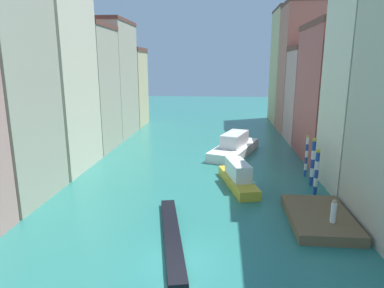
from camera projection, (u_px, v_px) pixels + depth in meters
The scene contains 18 objects.
ground_plane at pixel (203, 152), 43.02m from camera, with size 154.00×154.00×0.00m, color #28756B.
building_left_2 at pixel (46, 82), 34.70m from camera, with size 7.96×8.84×18.21m.
building_left_3 at pixel (81, 88), 43.29m from camera, with size 7.96×8.21×15.76m.
building_left_4 at pixel (105, 79), 51.95m from camera, with size 7.96×10.08×17.28m.
building_left_5 at pixel (123, 87), 61.16m from camera, with size 7.96×7.54×13.72m.
building_right_1 at pixel (382, 76), 28.45m from camera, with size 7.96×7.37×19.92m.
building_right_2 at pixel (341, 93), 38.22m from camera, with size 7.96×11.07×15.45m.
building_right_3 at pixel (317, 95), 47.61m from camera, with size 7.96×7.60×13.32m.
building_right_4 at pixel (306, 69), 54.52m from camera, with size 7.96×7.89×20.35m.
building_right_5 at pixel (294, 67), 63.25m from camera, with size 7.96×10.23×20.83m.
waterfront_dock at pixel (319, 218), 23.91m from camera, with size 4.21×6.83×0.69m.
person_on_dock at pixel (333, 212), 22.29m from camera, with size 0.36×0.36×1.60m.
mooring_pole_0 at pixel (317, 171), 28.67m from camera, with size 0.36×0.36×4.01m.
mooring_pole_1 at pixel (313, 161), 30.83m from camera, with size 0.38×0.38×4.47m.
mooring_pole_2 at pixel (306, 156), 33.35m from camera, with size 0.27×0.27×4.19m.
vaporetto_white at pixel (234, 146), 42.03m from camera, with size 6.79×11.02×2.68m.
gondola_black at pixel (172, 235), 21.70m from camera, with size 3.21×10.63×0.42m.
motorboat_0 at pixel (238, 177), 30.92m from camera, with size 3.59×7.82×2.31m.
Camera 1 is at (2.36, -17.09, 10.89)m, focal length 31.72 mm.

